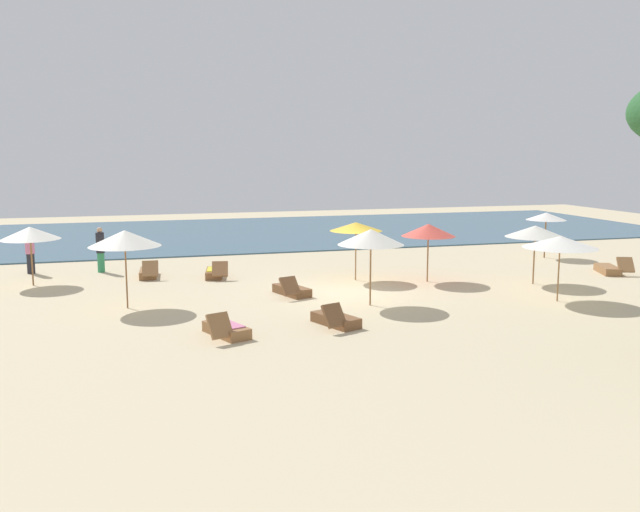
# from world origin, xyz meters

# --- Properties ---
(ground_plane) EXTENTS (60.00, 60.00, 0.00)m
(ground_plane) POSITION_xyz_m (0.00, 0.00, 0.00)
(ground_plane) COLOR beige
(ocean_water) EXTENTS (48.00, 16.00, 0.06)m
(ocean_water) POSITION_xyz_m (0.00, 17.00, 0.03)
(ocean_water) COLOR #3D6075
(ocean_water) RESTS_ON ground_plane
(umbrella_0) EXTENTS (2.00, 2.00, 2.32)m
(umbrella_0) POSITION_xyz_m (0.26, -2.09, 2.09)
(umbrella_0) COLOR olive
(umbrella_0) RESTS_ON ground_plane
(umbrella_1) EXTENTS (1.91, 1.91, 2.08)m
(umbrella_1) POSITION_xyz_m (3.53, 0.90, 1.86)
(umbrella_1) COLOR olive
(umbrella_1) RESTS_ON ground_plane
(umbrella_2) EXTENTS (1.71, 1.71, 1.98)m
(umbrella_2) POSITION_xyz_m (10.80, 4.55, 1.81)
(umbrella_2) COLOR brown
(umbrella_2) RESTS_ON ground_plane
(umbrella_3) EXTENTS (2.01, 2.01, 2.05)m
(umbrella_3) POSITION_xyz_m (-9.94, 4.05, 1.83)
(umbrella_3) COLOR olive
(umbrella_3) RESTS_ON ground_plane
(umbrella_4) EXTENTS (2.07, 2.07, 2.06)m
(umbrella_4) POSITION_xyz_m (6.94, -0.51, 1.86)
(umbrella_4) COLOR olive
(umbrella_4) RESTS_ON ground_plane
(umbrella_5) EXTENTS (1.88, 1.88, 2.10)m
(umbrella_5) POSITION_xyz_m (1.16, 1.89, 1.94)
(umbrella_5) COLOR olive
(umbrella_5) RESTS_ON ground_plane
(umbrella_6) EXTENTS (2.27, 2.27, 2.05)m
(umbrella_6) POSITION_xyz_m (6.06, -3.18, 1.86)
(umbrella_6) COLOR olive
(umbrella_6) RESTS_ON ground_plane
(umbrella_7) EXTENTS (2.10, 2.10, 2.34)m
(umbrella_7) POSITION_xyz_m (-6.82, -0.46, 2.10)
(umbrella_7) COLOR brown
(umbrella_7) RESTS_ON ground_plane
(lounger_0) EXTENTS (1.15, 1.75, 0.73)m
(lounger_0) POSITION_xyz_m (-4.46, -4.38, 0.18)
(lounger_0) COLOR olive
(lounger_0) RESTS_ON ground_plane
(lounger_1) EXTENTS (0.71, 1.73, 0.69)m
(lounger_1) POSITION_xyz_m (-6.03, 4.55, 0.17)
(lounger_1) COLOR olive
(lounger_1) RESTS_ON ground_plane
(lounger_2) EXTENTS (0.86, 1.78, 0.67)m
(lounger_2) POSITION_xyz_m (-3.67, 3.83, 0.18)
(lounger_2) COLOR brown
(lounger_2) RESTS_ON ground_plane
(lounger_3) EXTENTS (1.15, 1.79, 0.69)m
(lounger_3) POSITION_xyz_m (10.91, 0.48, 0.17)
(lounger_3) COLOR olive
(lounger_3) RESTS_ON ground_plane
(lounger_4) EXTENTS (1.14, 1.76, 0.73)m
(lounger_4) POSITION_xyz_m (-1.48, -4.15, 0.17)
(lounger_4) COLOR brown
(lounger_4) RESTS_ON ground_plane
(lounger_5) EXTENTS (1.09, 1.77, 0.71)m
(lounger_5) POSITION_xyz_m (-1.69, -0.04, 0.17)
(lounger_5) COLOR brown
(lounger_5) RESTS_ON ground_plane
(person_0) EXTENTS (0.46, 0.46, 1.77)m
(person_0) POSITION_xyz_m (-10.29, 6.56, 0.90)
(person_0) COLOR #26262D
(person_0) RESTS_ON ground_plane
(person_1) EXTENTS (0.45, 0.45, 1.74)m
(person_1) POSITION_xyz_m (-7.73, 6.14, 0.89)
(person_1) COLOR #338C59
(person_1) RESTS_ON ground_plane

